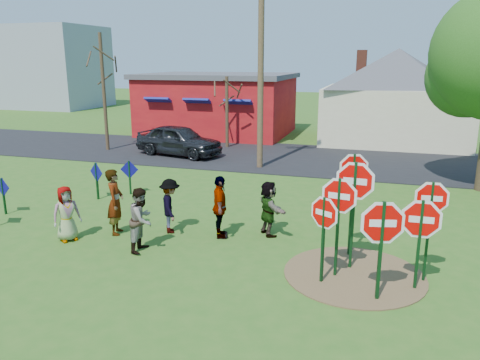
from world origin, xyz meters
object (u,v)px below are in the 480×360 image
object	(u,v)px
utility_pole	(261,67)
stop_sign_d	(431,207)
stop_sign_c	(355,191)
stop_sign_a	(324,221)
stop_sign_b	(353,179)
person_b	(115,202)
person_a	(66,214)
suv	(179,140)

from	to	relation	value
utility_pole	stop_sign_d	bearing A→B (deg)	-57.26
stop_sign_c	utility_pole	world-z (taller)	utility_pole
stop_sign_c	stop_sign_d	size ratio (longest dim) A/B	1.13
stop_sign_a	stop_sign_c	distance (m)	1.18
stop_sign_b	person_b	distance (m)	6.50
stop_sign_a	utility_pole	distance (m)	11.73
stop_sign_c	person_a	xyz separation A→B (m)	(-7.48, -0.43, -1.13)
stop_sign_b	stop_sign_d	xyz separation A→B (m)	(1.70, -0.96, -0.26)
stop_sign_b	utility_pole	distance (m)	10.29
suv	utility_pole	world-z (taller)	utility_pole
stop_sign_b	suv	bearing A→B (deg)	114.03
person_b	stop_sign_a	bearing A→B (deg)	-121.60
stop_sign_b	person_a	size ratio (longest dim) A/B	1.80
stop_sign_d	stop_sign_b	bearing A→B (deg)	146.34
suv	utility_pole	xyz separation A→B (m)	(4.62, -1.42, 3.63)
stop_sign_a	utility_pole	xyz separation A→B (m)	(-4.15, 10.55, 3.00)
stop_sign_d	suv	distance (m)	15.72
stop_sign_a	suv	bearing A→B (deg)	156.48
person_a	person_b	xyz separation A→B (m)	(0.99, 0.85, 0.17)
person_a	person_b	world-z (taller)	person_b
stop_sign_a	utility_pole	size ratio (longest dim) A/B	0.25
stop_sign_a	person_a	world-z (taller)	stop_sign_a
stop_sign_b	utility_pole	world-z (taller)	utility_pole
person_a	person_b	size ratio (longest dim) A/B	0.82
stop_sign_a	utility_pole	world-z (taller)	utility_pole
stop_sign_a	stop_sign_c	xyz separation A→B (m)	(0.55, 0.94, 0.44)
suv	utility_pole	size ratio (longest dim) A/B	0.54
stop_sign_a	stop_sign_d	xyz separation A→B (m)	(2.16, 0.72, 0.29)
stop_sign_c	stop_sign_a	bearing A→B (deg)	-115.94
stop_sign_b	person_b	xyz separation A→B (m)	(-6.40, -0.33, -1.06)
stop_sign_b	utility_pole	bearing A→B (deg)	99.62
stop_sign_d	utility_pole	xyz separation A→B (m)	(-6.32, 9.82, 2.71)
stop_sign_a	stop_sign_d	size ratio (longest dim) A/B	0.87
utility_pole	stop_sign_a	bearing A→B (deg)	-68.50
person_b	suv	bearing A→B (deg)	-3.79
person_b	suv	world-z (taller)	person_b
stop_sign_a	person_b	size ratio (longest dim) A/B	1.12
stop_sign_a	stop_sign_b	bearing A→B (deg)	104.82
stop_sign_b	stop_sign_d	bearing A→B (deg)	-47.46
stop_sign_a	person_b	xyz separation A→B (m)	(-5.94, 1.35, -0.51)
suv	stop_sign_b	bearing A→B (deg)	-125.16
person_b	utility_pole	size ratio (longest dim) A/B	0.22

